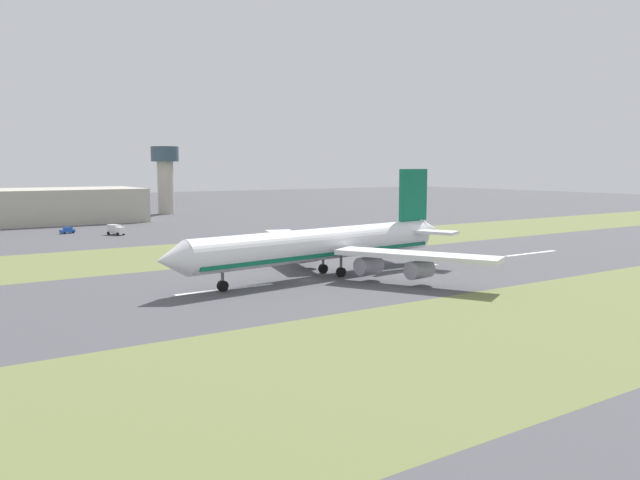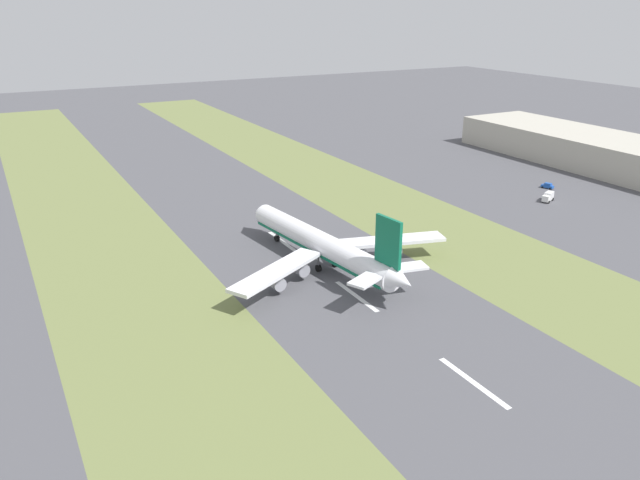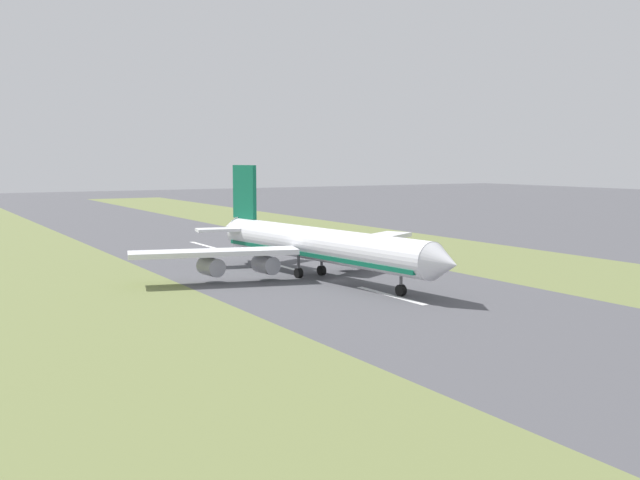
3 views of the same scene
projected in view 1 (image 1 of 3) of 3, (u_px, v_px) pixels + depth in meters
The scene contains 10 objects.
ground_plane at pixel (307, 280), 114.63m from camera, with size 800.00×800.00×0.00m, color #4C4C51.
grass_median_west at pixel (501, 334), 77.37m from camera, with size 40.00×600.00×0.01m, color olive.
grass_median_east at pixel (209, 252), 151.89m from camera, with size 40.00×600.00×0.01m, color olive.
centreline_dash_near at pixel (531, 253), 149.55m from camera, with size 1.20×18.00×0.01m, color silver.
centreline_dash_mid at pixel (405, 268), 127.61m from camera, with size 1.20×18.00×0.01m, color silver.
centreline_dash_far at pixel (226, 289), 105.67m from camera, with size 1.20×18.00×0.01m, color silver.
airplane_main_jet at pixel (328, 244), 118.20m from camera, with size 63.70×67.18×20.20m.
control_tower at pixel (165, 173), 273.17m from camera, with size 12.00×12.00×29.46m.
service_truck at pixel (116, 229), 189.87m from camera, with size 6.37×4.51×3.10m.
apron_car at pixel (67, 230), 193.87m from camera, with size 3.00×4.73×2.03m.
Camera 1 is at (-95.50, 60.43, 20.66)m, focal length 35.00 mm.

